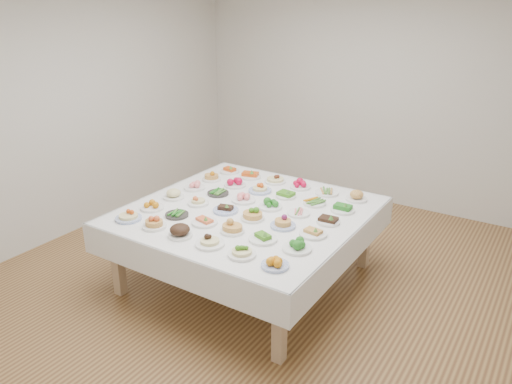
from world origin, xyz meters
The scene contains 38 objects.
room_envelope centered at (0.00, 0.00, 1.83)m, with size 5.02×5.02×2.81m.
display_table centered at (-0.12, -0.21, 0.68)m, with size 2.11×2.11×0.75m.
dish_0 centered at (-0.89, -0.98, 0.81)m, with size 0.23×0.23×0.13m.
dish_1 centered at (-0.59, -0.98, 0.80)m, with size 0.21×0.21×0.12m.
dish_2 centered at (-0.28, -0.99, 0.81)m, with size 0.21×0.21×0.13m.
dish_3 centered at (0.02, -0.98, 0.81)m, with size 0.25×0.25×0.13m.
dish_4 centered at (0.34, -0.98, 0.80)m, with size 0.22×0.22×0.12m.
dish_5 centered at (0.65, -0.99, 0.78)m, with size 0.21×0.21×0.08m.
dish_6 centered at (-0.89, -0.69, 0.79)m, with size 0.22×0.22×0.09m.
dish_7 centered at (-0.58, -0.69, 0.77)m, with size 0.21×0.21×0.05m.
dish_8 centered at (-0.27, -0.68, 0.79)m, with size 0.23×0.23×0.10m.
dish_9 centered at (0.04, -0.68, 0.81)m, with size 0.20×0.20×0.13m.
dish_10 centered at (0.34, -0.67, 0.79)m, with size 0.23×0.23×0.10m.
dish_11 centered at (0.65, -0.67, 0.80)m, with size 0.24×0.24×0.11m.
dish_12 centered at (-0.90, -0.37, 0.80)m, with size 0.20×0.20×0.11m.
dish_13 centered at (-0.59, -0.36, 0.79)m, with size 0.20×0.20×0.10m.
dish_14 centered at (-0.27, -0.36, 0.79)m, with size 0.23×0.23×0.09m.
dish_15 centered at (0.04, -0.37, 0.81)m, with size 0.22×0.22×0.13m.
dish_16 centered at (0.35, -0.36, 0.80)m, with size 0.22×0.22×0.12m.
dish_17 centered at (0.64, -0.36, 0.79)m, with size 0.23×0.23×0.10m.
dish_18 centered at (-0.89, -0.06, 0.78)m, with size 0.22×0.22×0.09m.
dish_19 centered at (-0.59, -0.05, 0.77)m, with size 0.21×0.21×0.05m.
dish_20 centered at (-0.27, -0.06, 0.80)m, with size 0.23×0.23×0.11m.
dish_21 centered at (0.04, -0.06, 0.80)m, with size 0.22×0.22×0.10m.
dish_22 centered at (0.34, -0.05, 0.77)m, with size 0.20×0.20×0.05m.
dish_23 centered at (0.64, -0.07, 0.79)m, with size 0.21×0.21×0.10m.
dish_24 centered at (-0.90, 0.25, 0.80)m, with size 0.20×0.20×0.12m.
dish_25 centered at (-0.58, 0.24, 0.80)m, with size 0.23×0.23×0.11m.
dish_26 centered at (-0.27, 0.24, 0.81)m, with size 0.23×0.23×0.13m.
dish_27 centered at (0.03, 0.26, 0.79)m, with size 0.20×0.20×0.10m.
dish_28 centered at (0.35, 0.25, 0.77)m, with size 0.23×0.22×0.05m.
dish_29 centered at (0.65, 0.24, 0.79)m, with size 0.22×0.22×0.09m.
dish_30 centered at (-0.89, 0.57, 0.79)m, with size 0.21×0.21×0.09m.
dish_31 centered at (-0.59, 0.55, 0.80)m, with size 0.23×0.23×0.11m.
dish_32 centered at (-0.28, 0.57, 0.81)m, with size 0.23×0.23×0.13m.
dish_33 centered at (0.03, 0.56, 0.79)m, with size 0.21×0.21×0.10m.
dish_34 centered at (0.33, 0.56, 0.77)m, with size 0.25×0.24×0.06m.
dish_35 centered at (0.65, 0.57, 0.80)m, with size 0.21×0.21×0.11m.
Camera 1 is at (2.29, -3.80, 2.62)m, focal length 35.00 mm.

